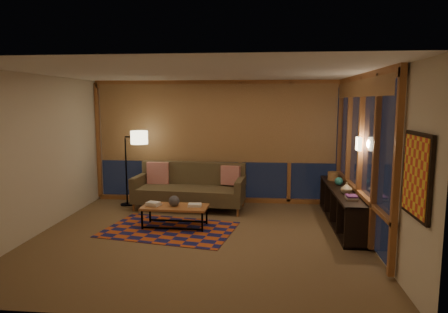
# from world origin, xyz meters

# --- Properties ---
(floor) EXTENTS (5.50, 5.00, 0.01)m
(floor) POSITION_xyz_m (0.00, 0.00, 0.00)
(floor) COLOR brown
(floor) RESTS_ON ground
(ceiling) EXTENTS (5.50, 5.00, 0.01)m
(ceiling) POSITION_xyz_m (0.00, 0.00, 2.70)
(ceiling) COLOR silver
(ceiling) RESTS_ON walls
(walls) EXTENTS (5.51, 5.01, 2.70)m
(walls) POSITION_xyz_m (0.00, 0.00, 1.35)
(walls) COLOR beige
(walls) RESTS_ON floor
(window_wall_back) EXTENTS (5.30, 0.16, 2.60)m
(window_wall_back) POSITION_xyz_m (0.00, 2.43, 1.35)
(window_wall_back) COLOR #9D6B3C
(window_wall_back) RESTS_ON walls
(window_wall_right) EXTENTS (0.16, 3.70, 2.60)m
(window_wall_right) POSITION_xyz_m (2.68, 0.60, 1.35)
(window_wall_right) COLOR #9D6B3C
(window_wall_right) RESTS_ON walls
(wall_art) EXTENTS (0.06, 0.74, 0.94)m
(wall_art) POSITION_xyz_m (2.71, -1.85, 1.45)
(wall_art) COLOR red
(wall_art) RESTS_ON walls
(wall_sconce) EXTENTS (0.12, 0.18, 0.22)m
(wall_sconce) POSITION_xyz_m (2.62, 0.45, 1.55)
(wall_sconce) COLOR #FFEFB5
(wall_sconce) RESTS_ON walls
(sofa) EXTENTS (2.34, 1.09, 0.93)m
(sofa) POSITION_xyz_m (-0.49, 1.77, 0.47)
(sofa) COLOR brown
(sofa) RESTS_ON floor
(pillow_left) EXTENTS (0.47, 0.17, 0.47)m
(pillow_left) POSITION_xyz_m (-1.22, 2.05, 0.70)
(pillow_left) COLOR #B2100F
(pillow_left) RESTS_ON sofa
(pillow_right) EXTENTS (0.42, 0.23, 0.40)m
(pillow_right) POSITION_xyz_m (0.37, 1.92, 0.67)
(pillow_right) COLOR #B2100F
(pillow_right) RESTS_ON sofa
(area_rug) EXTENTS (2.43, 1.84, 0.01)m
(area_rug) POSITION_xyz_m (-0.58, 0.36, 0.01)
(area_rug) COLOR #B04719
(area_rug) RESTS_ON floor
(coffee_table) EXTENTS (1.19, 0.57, 0.39)m
(coffee_table) POSITION_xyz_m (-0.51, 0.52, 0.20)
(coffee_table) COLOR #9D6B3C
(coffee_table) RESTS_ON floor
(book_stack_a) EXTENTS (0.30, 0.26, 0.07)m
(book_stack_a) POSITION_xyz_m (-0.90, 0.51, 0.43)
(book_stack_a) COLOR white
(book_stack_a) RESTS_ON coffee_table
(book_stack_b) EXTENTS (0.27, 0.22, 0.05)m
(book_stack_b) POSITION_xyz_m (-0.16, 0.52, 0.42)
(book_stack_b) COLOR white
(book_stack_b) RESTS_ON coffee_table
(ceramic_pot) EXTENTS (0.22, 0.22, 0.20)m
(ceramic_pot) POSITION_xyz_m (-0.52, 0.51, 0.49)
(ceramic_pot) COLOR black
(ceramic_pot) RESTS_ON coffee_table
(floor_lamp) EXTENTS (0.64, 0.53, 1.64)m
(floor_lamp) POSITION_xyz_m (-1.90, 1.95, 0.82)
(floor_lamp) COLOR black
(floor_lamp) RESTS_ON floor
(bookshelf) EXTENTS (0.40, 2.64, 0.66)m
(bookshelf) POSITION_xyz_m (2.49, 1.00, 0.33)
(bookshelf) COLOR black
(bookshelf) RESTS_ON floor
(basket) EXTENTS (0.24, 0.24, 0.17)m
(basket) POSITION_xyz_m (2.47, 1.83, 0.74)
(basket) COLOR #A57049
(basket) RESTS_ON bookshelf
(teal_bowl) EXTENTS (0.20, 0.20, 0.16)m
(teal_bowl) POSITION_xyz_m (2.49, 1.33, 0.74)
(teal_bowl) COLOR #267772
(teal_bowl) RESTS_ON bookshelf
(vase) EXTENTS (0.24, 0.24, 0.20)m
(vase) POSITION_xyz_m (2.49, 0.62, 0.76)
(vase) COLOR tan
(vase) RESTS_ON bookshelf
(shelf_book_stack) EXTENTS (0.25, 0.30, 0.07)m
(shelf_book_stack) POSITION_xyz_m (2.49, 0.21, 0.70)
(shelf_book_stack) COLOR white
(shelf_book_stack) RESTS_ON bookshelf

